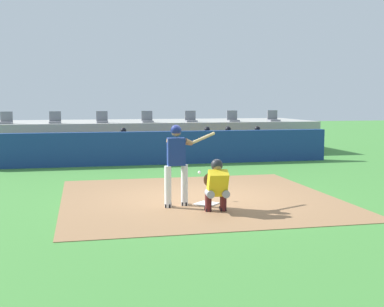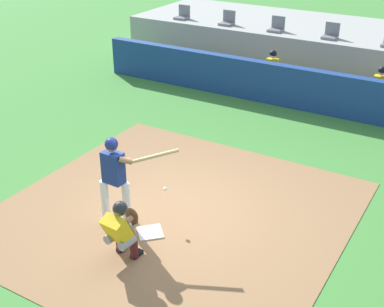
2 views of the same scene
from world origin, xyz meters
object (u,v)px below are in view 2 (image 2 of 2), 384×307
object	(u,v)px
stadium_seat_0	(183,15)
stadium_seat_2	(277,27)
batter_at_plate	(116,177)
catcher_crouched	(122,228)
stadium_seat_1	(228,21)
stadium_seat_3	(331,34)
dugout_player_0	(270,71)
home_plate	(150,232)
dugout_player_1	(378,89)

from	to	relation	value
stadium_seat_0	stadium_seat_2	bearing A→B (deg)	0.00
batter_at_plate	stadium_seat_2	world-z (taller)	stadium_seat_2
catcher_crouched	stadium_seat_1	distance (m)	11.64
catcher_crouched	stadium_seat_3	distance (m)	11.03
catcher_crouched	dugout_player_0	distance (m)	9.03
catcher_crouched	stadium_seat_2	size ratio (longest dim) A/B	3.67
home_plate	dugout_player_0	xyz separation A→B (m)	(-1.15, 8.14, 0.65)
home_plate	stadium_seat_1	bearing A→B (deg)	110.05
catcher_crouched	batter_at_plate	bearing A→B (deg)	132.28
stadium_seat_3	stadium_seat_1	bearing A→B (deg)	180.00
stadium_seat_0	home_plate	bearing A→B (deg)	-61.31
dugout_player_1	stadium_seat_3	distance (m)	3.04
stadium_seat_1	dugout_player_0	bearing A→B (deg)	-38.45
home_plate	stadium_seat_1	world-z (taller)	stadium_seat_1
home_plate	stadium_seat_3	bearing A→B (deg)	90.00
catcher_crouched	dugout_player_1	bearing A→B (deg)	76.89
stadium_seat_0	stadium_seat_1	xyz separation A→B (m)	(1.86, 0.00, 0.00)
home_plate	stadium_seat_0	xyz separation A→B (m)	(-5.57, 10.18, 1.51)
home_plate	stadium_seat_3	distance (m)	10.29
catcher_crouched	stadium_seat_1	xyz separation A→B (m)	(-3.72, 10.99, 0.93)
home_plate	stadium_seat_3	world-z (taller)	stadium_seat_3
dugout_player_1	stadium_seat_1	world-z (taller)	stadium_seat_1
stadium_seat_1	batter_at_plate	bearing A→B (deg)	-73.46
home_plate	stadium_seat_3	size ratio (longest dim) A/B	0.92
home_plate	dugout_player_1	world-z (taller)	dugout_player_1
home_plate	stadium_seat_1	distance (m)	10.94
batter_at_plate	stadium_seat_0	world-z (taller)	stadium_seat_0
stadium_seat_3	batter_at_plate	bearing A→B (deg)	-93.76
stadium_seat_1	stadium_seat_3	world-z (taller)	same
batter_at_plate	stadium_seat_2	bearing A→B (deg)	96.60
stadium_seat_1	catcher_crouched	bearing A→B (deg)	-71.29
home_plate	stadium_seat_0	size ratio (longest dim) A/B	0.92
dugout_player_1	stadium_seat_0	bearing A→B (deg)	165.14
batter_at_plate	stadium_seat_0	bearing A→B (deg)	115.56
stadium_seat_1	dugout_player_1	bearing A→B (deg)	-19.30
stadium_seat_1	stadium_seat_2	size ratio (longest dim) A/B	1.00
catcher_crouched	stadium_seat_2	xyz separation A→B (m)	(-1.87, 10.99, 0.93)
stadium_seat_1	stadium_seat_0	bearing A→B (deg)	180.00
stadium_seat_2	stadium_seat_3	xyz separation A→B (m)	(1.86, 0.00, 0.00)
catcher_crouched	dugout_player_1	size ratio (longest dim) A/B	1.35
dugout_player_1	stadium_seat_1	distance (m)	6.21
dugout_player_0	stadium_seat_0	bearing A→B (deg)	155.28
batter_at_plate	dugout_player_1	xyz separation A→B (m)	(2.77, 8.21, -0.36)
dugout_player_1	stadium_seat_0	world-z (taller)	stadium_seat_0
stadium_seat_1	home_plate	bearing A→B (deg)	-69.95
dugout_player_0	stadium_seat_2	xyz separation A→B (m)	(-0.71, 2.03, 0.86)
batter_at_plate	catcher_crouched	bearing A→B (deg)	-47.72
catcher_crouched	stadium_seat_3	bearing A→B (deg)	90.04
catcher_crouched	dugout_player_1	xyz separation A→B (m)	(2.09, 8.96, 0.07)
stadium_seat_2	stadium_seat_3	distance (m)	1.86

